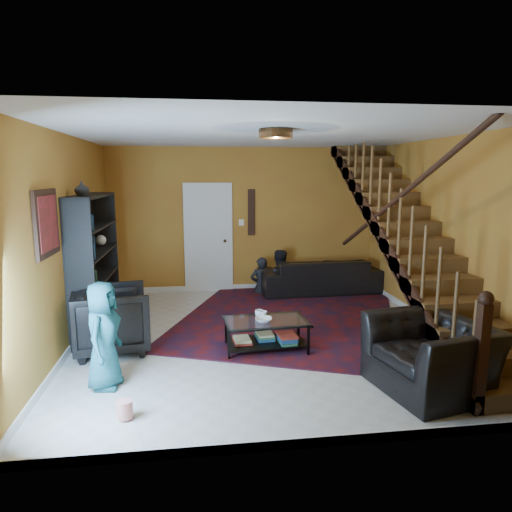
{
  "coord_description": "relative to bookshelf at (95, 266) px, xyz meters",
  "views": [
    {
      "loc": [
        -0.95,
        -6.15,
        2.27
      ],
      "look_at": [
        -0.07,
        0.4,
        1.09
      ],
      "focal_mm": 32.0,
      "sensor_mm": 36.0,
      "label": 1
    }
  ],
  "objects": [
    {
      "name": "person_adult_a",
      "position": [
        2.7,
        1.75,
        -0.83
      ],
      "size": [
        0.45,
        0.32,
        1.17
      ],
      "primitive_type": "imported",
      "rotation": [
        0.0,
        0.0,
        3.04
      ],
      "color": "black",
      "rests_on": "sofa"
    },
    {
      "name": "bowl",
      "position": [
        2.3,
        -1.19,
        -0.53
      ],
      "size": [
        0.24,
        0.24,
        0.05
      ],
      "primitive_type": "imported",
      "rotation": [
        0.0,
        0.0,
        -0.1
      ],
      "color": "#999999",
      "rests_on": "coffee_table"
    },
    {
      "name": "cup_b",
      "position": [
        2.32,
        -1.03,
        -0.51
      ],
      "size": [
        0.11,
        0.11,
        0.09
      ],
      "primitive_type": "imported",
      "rotation": [
        0.0,
        0.0,
        -0.1
      ],
      "color": "#999999",
      "rests_on": "coffee_table"
    },
    {
      "name": "wall_hanging",
      "position": [
        2.55,
        2.13,
        0.59
      ],
      "size": [
        0.14,
        0.03,
        0.9
      ],
      "primitive_type": "cube",
      "color": "black",
      "rests_on": "room"
    },
    {
      "name": "framed_picture",
      "position": [
        -0.17,
        -1.5,
        0.79
      ],
      "size": [
        0.04,
        0.74,
        0.74
      ],
      "primitive_type": "cube",
      "color": "maroon",
      "rests_on": "room"
    },
    {
      "name": "cup_a",
      "position": [
        2.28,
        -0.95,
        -0.51
      ],
      "size": [
        0.12,
        0.12,
        0.09
      ],
      "primitive_type": "imported",
      "rotation": [
        0.0,
        0.0,
        0.11
      ],
      "color": "#999999",
      "rests_on": "coffee_table"
    },
    {
      "name": "armchair_left",
      "position": [
        0.35,
        -0.88,
        -0.54
      ],
      "size": [
        1.09,
        1.07,
        0.85
      ],
      "primitive_type": "imported",
      "rotation": [
        0.0,
        0.0,
        1.76
      ],
      "color": "black",
      "rests_on": "floor"
    },
    {
      "name": "ceiling_fixture",
      "position": [
        2.4,
        -1.4,
        1.78
      ],
      "size": [
        0.4,
        0.4,
        0.1
      ],
      "primitive_type": "cylinder",
      "color": "#3F2814",
      "rests_on": "room"
    },
    {
      "name": "bookshelf",
      "position": [
        0.0,
        0.0,
        0.0
      ],
      "size": [
        0.35,
        1.8,
        2.0
      ],
      "color": "black",
      "rests_on": "floor"
    },
    {
      "name": "room",
      "position": [
        1.07,
        0.73,
        -0.91
      ],
      "size": [
        5.5,
        5.5,
        5.5
      ],
      "color": "#B27F27",
      "rests_on": "ground"
    },
    {
      "name": "door",
      "position": [
        1.7,
        2.12,
        0.06
      ],
      "size": [
        0.82,
        0.05,
        2.05
      ],
      "primitive_type": "cube",
      "color": "silver",
      "rests_on": "floor"
    },
    {
      "name": "person_child",
      "position": [
        0.45,
        -1.94,
        -0.38
      ],
      "size": [
        0.47,
        0.63,
        1.17
      ],
      "primitive_type": "imported",
      "rotation": [
        0.0,
        0.0,
        1.39
      ],
      "color": "#1A5F63",
      "rests_on": "armchair_left"
    },
    {
      "name": "person_adult_b",
      "position": [
        3.04,
        1.75,
        -0.76
      ],
      "size": [
        0.68,
        0.56,
        1.3
      ],
      "primitive_type": "imported",
      "rotation": [
        0.0,
        0.0,
        3.04
      ],
      "color": "black",
      "rests_on": "sofa"
    },
    {
      "name": "sofa",
      "position": [
        3.83,
        1.7,
        -0.63
      ],
      "size": [
        2.33,
        0.99,
        0.67
      ],
      "primitive_type": "imported",
      "rotation": [
        0.0,
        0.0,
        3.18
      ],
      "color": "black",
      "rests_on": "floor"
    },
    {
      "name": "popcorn_bucket",
      "position": [
        0.76,
        -2.66,
        -0.86
      ],
      "size": [
        0.16,
        0.16,
        0.17
      ],
      "primitive_type": "cylinder",
      "rotation": [
        0.0,
        0.0,
        0.12
      ],
      "color": "red",
      "rests_on": "rug"
    },
    {
      "name": "rug",
      "position": [
        2.88,
        0.09,
        -0.96
      ],
      "size": [
        4.35,
        4.62,
        0.02
      ],
      "primitive_type": "cube",
      "rotation": [
        0.0,
        0.0,
        -0.37
      ],
      "color": "#4E0E0E",
      "rests_on": "floor"
    },
    {
      "name": "armchair_right",
      "position": [
        3.9,
        -2.46,
        -0.58
      ],
      "size": [
        1.24,
        1.35,
        0.76
      ],
      "primitive_type": "imported",
      "rotation": [
        0.0,
        0.0,
        -1.37
      ],
      "color": "black",
      "rests_on": "floor"
    },
    {
      "name": "floor",
      "position": [
        2.4,
        -0.6,
        -0.96
      ],
      "size": [
        5.5,
        5.5,
        0.0
      ],
      "primitive_type": "plane",
      "color": "beige",
      "rests_on": "ground"
    },
    {
      "name": "coffee_table",
      "position": [
        2.34,
        -1.12,
        -0.73
      ],
      "size": [
        1.11,
        0.7,
        0.41
      ],
      "rotation": [
        0.0,
        0.0,
        0.08
      ],
      "color": "black",
      "rests_on": "floor"
    },
    {
      "name": "vase",
      "position": [
        -0.0,
        -0.5,
        1.13
      ],
      "size": [
        0.18,
        0.18,
        0.19
      ],
      "primitive_type": "imported",
      "color": "#999999",
      "rests_on": "bookshelf"
    },
    {
      "name": "staircase",
      "position": [
        4.53,
        -0.6,
        0.43
      ],
      "size": [
        0.95,
        5.02,
        3.18
      ],
      "color": "brown",
      "rests_on": "floor"
    }
  ]
}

